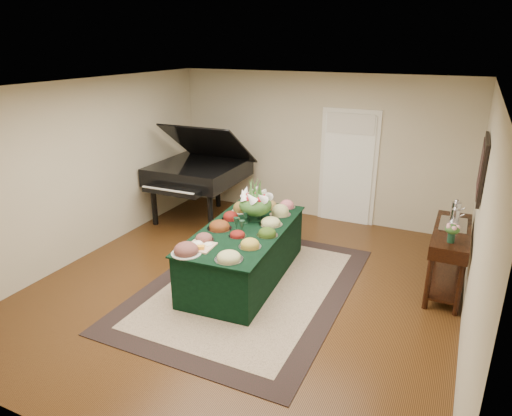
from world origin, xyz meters
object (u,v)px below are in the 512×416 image
at_px(grand_piano, 199,171).
at_px(mahogany_sideboard, 450,243).
at_px(floral_centerpiece, 255,201).
at_px(buffet_table, 244,253).

height_order(grand_piano, mahogany_sideboard, grand_piano).
distance_m(grand_piano, mahogany_sideboard, 4.54).
relative_size(floral_centerpiece, grand_piano, 0.27).
bearing_deg(floral_centerpiece, mahogany_sideboard, 10.20).
distance_m(buffet_table, grand_piano, 2.59).
distance_m(buffet_table, mahogany_sideboard, 2.77).
xyz_separation_m(buffet_table, floral_centerpiece, (-0.00, 0.37, 0.67)).
bearing_deg(buffet_table, floral_centerpiece, 90.33).
height_order(buffet_table, grand_piano, grand_piano).
bearing_deg(buffet_table, grand_piano, 136.06).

